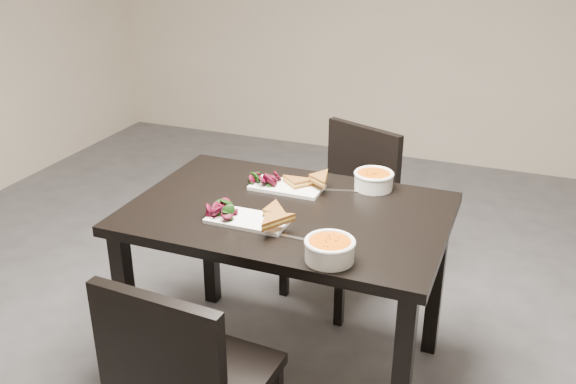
{
  "coord_description": "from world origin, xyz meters",
  "views": [
    {
      "loc": [
        0.87,
        -2.23,
        1.78
      ],
      "look_at": [
        0.08,
        -0.22,
        0.82
      ],
      "focal_mm": 39.23,
      "sensor_mm": 36.0,
      "label": 1
    }
  ],
  "objects_px": {
    "table": "(288,232)",
    "plate_near": "(248,220)",
    "plate_far": "(287,187)",
    "soup_bowl_far": "(374,179)",
    "chair_far": "(347,203)",
    "chair_near": "(185,380)",
    "soup_bowl_near": "(330,249)"
  },
  "relations": [
    {
      "from": "table",
      "to": "plate_near",
      "type": "xyz_separation_m",
      "value": [
        -0.1,
        -0.16,
        0.11
      ]
    },
    {
      "from": "plate_far",
      "to": "soup_bowl_far",
      "type": "height_order",
      "value": "soup_bowl_far"
    },
    {
      "from": "table",
      "to": "soup_bowl_far",
      "type": "distance_m",
      "value": 0.42
    },
    {
      "from": "chair_far",
      "to": "chair_near",
      "type": "bearing_deg",
      "value": -71.23
    },
    {
      "from": "chair_far",
      "to": "plate_near",
      "type": "relative_size",
      "value": 2.88
    },
    {
      "from": "table",
      "to": "chair_near",
      "type": "relative_size",
      "value": 1.41
    },
    {
      "from": "chair_near",
      "to": "plate_near",
      "type": "height_order",
      "value": "chair_near"
    },
    {
      "from": "chair_near",
      "to": "soup_bowl_near",
      "type": "xyz_separation_m",
      "value": [
        0.32,
        0.41,
        0.31
      ]
    },
    {
      "from": "table",
      "to": "plate_far",
      "type": "xyz_separation_m",
      "value": [
        -0.08,
        0.18,
        0.11
      ]
    },
    {
      "from": "soup_bowl_near",
      "to": "plate_far",
      "type": "distance_m",
      "value": 0.6
    },
    {
      "from": "soup_bowl_near",
      "to": "soup_bowl_far",
      "type": "distance_m",
      "value": 0.62
    },
    {
      "from": "table",
      "to": "soup_bowl_far",
      "type": "xyz_separation_m",
      "value": [
        0.25,
        0.31,
        0.14
      ]
    },
    {
      "from": "chair_near",
      "to": "soup_bowl_near",
      "type": "relative_size",
      "value": 5.08
    },
    {
      "from": "chair_near",
      "to": "chair_far",
      "type": "relative_size",
      "value": 1.0
    },
    {
      "from": "soup_bowl_far",
      "to": "soup_bowl_near",
      "type": "bearing_deg",
      "value": -88.59
    },
    {
      "from": "chair_near",
      "to": "plate_far",
      "type": "xyz_separation_m",
      "value": [
        -0.02,
        0.9,
        0.27
      ]
    },
    {
      "from": "chair_near",
      "to": "plate_near",
      "type": "distance_m",
      "value": 0.63
    },
    {
      "from": "chair_far",
      "to": "soup_bowl_far",
      "type": "height_order",
      "value": "chair_far"
    },
    {
      "from": "soup_bowl_near",
      "to": "chair_far",
      "type": "bearing_deg",
      "value": 102.92
    },
    {
      "from": "chair_far",
      "to": "plate_far",
      "type": "bearing_deg",
      "value": -80.25
    },
    {
      "from": "soup_bowl_near",
      "to": "soup_bowl_far",
      "type": "height_order",
      "value": "soup_bowl_near"
    },
    {
      "from": "plate_far",
      "to": "table",
      "type": "bearing_deg",
      "value": -66.88
    },
    {
      "from": "plate_far",
      "to": "soup_bowl_far",
      "type": "xyz_separation_m",
      "value": [
        0.33,
        0.13,
        0.03
      ]
    },
    {
      "from": "table",
      "to": "chair_near",
      "type": "height_order",
      "value": "chair_near"
    },
    {
      "from": "soup_bowl_far",
      "to": "table",
      "type": "bearing_deg",
      "value": -129.19
    },
    {
      "from": "plate_far",
      "to": "plate_near",
      "type": "bearing_deg",
      "value": -93.51
    },
    {
      "from": "chair_near",
      "to": "chair_far",
      "type": "height_order",
      "value": "same"
    },
    {
      "from": "chair_near",
      "to": "plate_far",
      "type": "distance_m",
      "value": 0.94
    },
    {
      "from": "plate_far",
      "to": "soup_bowl_far",
      "type": "distance_m",
      "value": 0.36
    },
    {
      "from": "chair_far",
      "to": "soup_bowl_near",
      "type": "height_order",
      "value": "chair_far"
    },
    {
      "from": "chair_near",
      "to": "plate_near",
      "type": "xyz_separation_m",
      "value": [
        -0.04,
        0.57,
        0.27
      ]
    },
    {
      "from": "chair_far",
      "to": "plate_far",
      "type": "xyz_separation_m",
      "value": [
        -0.11,
        -0.51,
        0.27
      ]
    }
  ]
}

